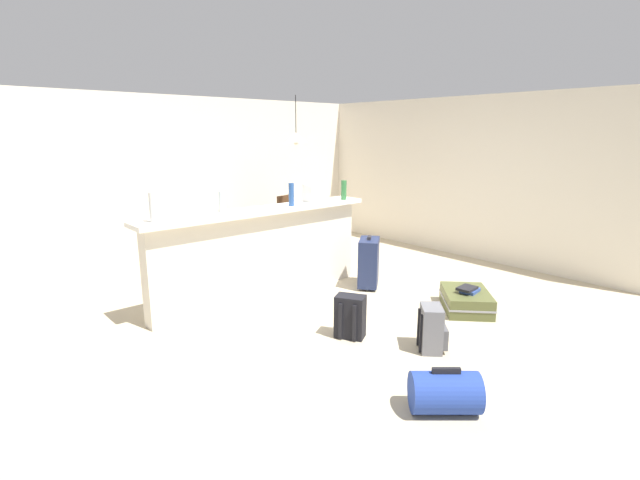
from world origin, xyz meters
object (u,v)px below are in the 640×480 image
(backpack_black, at_px, (350,317))
(suitcase_flat_olive, at_px, (466,300))
(bottle_blue, at_px, (291,195))
(grocery_bag, at_px, (315,193))
(duffel_bag_blue, at_px, (445,392))
(book_stack, at_px, (469,289))
(bottle_white, at_px, (153,207))
(suitcase_upright_navy, at_px, (369,262))
(dining_chair_far_side, at_px, (281,219))
(backpack_grey, at_px, (432,329))
(dining_table, at_px, (299,216))
(dining_chair_near_partition, at_px, (318,229))
(bottle_clear, at_px, (222,202))
(pendant_lamp, at_px, (296,137))
(bottle_green, at_px, (344,190))

(backpack_black, bearing_deg, suitcase_flat_olive, -13.66)
(bottle_blue, bearing_deg, grocery_bag, 14.27)
(duffel_bag_blue, xyz_separation_m, book_stack, (1.84, 0.94, 0.10))
(bottle_white, xyz_separation_m, suitcase_upright_navy, (2.52, -0.55, -0.91))
(dining_chair_far_side, relative_size, backpack_grey, 2.21)
(dining_table, distance_m, dining_chair_near_partition, 0.50)
(bottle_blue, relative_size, dining_chair_near_partition, 0.30)
(bottle_clear, relative_size, pendant_lamp, 0.31)
(dining_table, xyz_separation_m, backpack_black, (-1.55, -2.71, -0.44))
(dining_table, bearing_deg, grocery_bag, -120.39)
(dining_chair_near_partition, relative_size, dining_chair_far_side, 1.00)
(dining_table, relative_size, book_stack, 3.87)
(dining_table, distance_m, suitcase_flat_olive, 3.11)
(bottle_white, height_order, dining_chair_far_side, bottle_white)
(bottle_green, height_order, backpack_black, bottle_green)
(bottle_blue, height_order, dining_chair_far_side, bottle_blue)
(grocery_bag, xyz_separation_m, backpack_grey, (-0.50, -2.21, -1.00))
(grocery_bag, bearing_deg, bottle_clear, 178.17)
(duffel_bag_blue, bearing_deg, pendant_lamp, 64.91)
(bottle_white, xyz_separation_m, backpack_grey, (1.63, -2.16, -1.03))
(dining_table, bearing_deg, book_stack, -91.86)
(grocery_bag, distance_m, dining_table, 1.49)
(dining_chair_near_partition, distance_m, pendant_lamp, 1.45)
(bottle_clear, xyz_separation_m, duffel_bag_blue, (0.07, -2.89, -1.05))
(dining_chair_near_partition, xyz_separation_m, dining_chair_far_side, (0.10, 1.08, 0.00))
(suitcase_upright_navy, bearing_deg, book_stack, -80.86)
(bottle_white, relative_size, grocery_bag, 1.14)
(bottle_white, height_order, bottle_blue, bottle_white)
(bottle_clear, xyz_separation_m, pendant_lamp, (1.97, 1.16, 0.68))
(backpack_black, bearing_deg, bottle_blue, 74.90)
(suitcase_upright_navy, distance_m, book_stack, 1.33)
(dining_chair_far_side, distance_m, backpack_grey, 4.21)
(bottle_green, height_order, duffel_bag_blue, bottle_green)
(bottle_blue, xyz_separation_m, book_stack, (1.08, -1.79, -0.97))
(suitcase_flat_olive, distance_m, backpack_grey, 1.18)
(bottle_clear, height_order, dining_chair_near_partition, bottle_clear)
(grocery_bag, bearing_deg, book_stack, -72.56)
(dining_chair_near_partition, relative_size, suitcase_upright_navy, 1.39)
(dining_chair_far_side, bearing_deg, bottle_green, -101.72)
(bottle_white, bearing_deg, suitcase_upright_navy, -12.24)
(grocery_bag, height_order, suitcase_upright_navy, grocery_bag)
(dining_table, height_order, dining_chair_near_partition, dining_chair_near_partition)
(suitcase_flat_olive, relative_size, duffel_bag_blue, 1.51)
(bottle_green, height_order, dining_chair_near_partition, bottle_green)
(bottle_green, bearing_deg, dining_table, 76.44)
(pendant_lamp, relative_size, suitcase_upright_navy, 1.10)
(suitcase_flat_olive, xyz_separation_m, duffel_bag_blue, (-1.87, -0.98, 0.04))
(suitcase_upright_navy, bearing_deg, grocery_bag, 122.97)
(bottle_green, relative_size, suitcase_flat_olive, 0.30)
(backpack_black, bearing_deg, bottle_white, 131.16)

